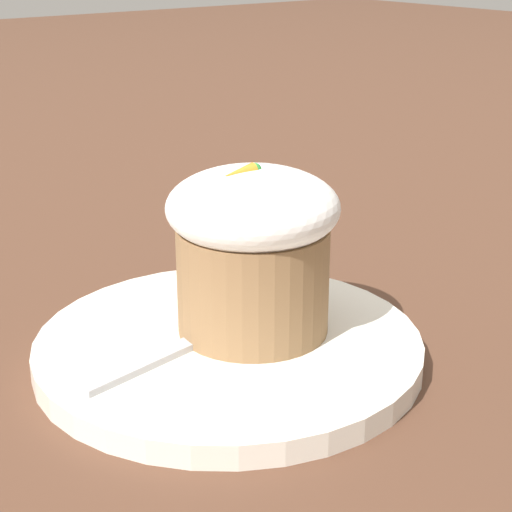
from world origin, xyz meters
TOP-DOWN VIEW (x-y plane):
  - ground_plane at (0.00, 0.00)m, footprint 4.00×4.00m
  - dessert_plate at (0.00, 0.00)m, footprint 0.22×0.22m
  - carrot_cake at (-0.02, 0.00)m, footprint 0.10×0.10m
  - spoon at (0.00, -0.01)m, footprint 0.14×0.04m

SIDE VIEW (x-z plane):
  - ground_plane at x=0.00m, z-range 0.00..0.00m
  - dessert_plate at x=0.00m, z-range 0.00..0.01m
  - spoon at x=0.00m, z-range 0.01..0.02m
  - carrot_cake at x=-0.02m, z-range 0.02..0.11m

